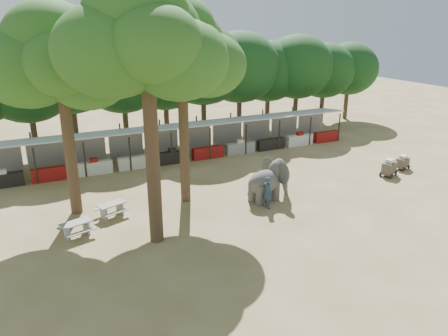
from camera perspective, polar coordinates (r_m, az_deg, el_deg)
name	(u,v)px	position (r m, az deg, el deg)	size (l,w,h in m)	color
ground	(286,232)	(22.13, 8.04, -8.34)	(100.00, 100.00, 0.00)	brown
vendor_stalls	(186,143)	(33.30, -5.03, 3.34)	(28.00, 2.99, 2.80)	#A9ADB2
yard_tree_left	(56,59)	(23.60, -21.13, 13.16)	(7.10, 6.90, 11.02)	#332316
yard_tree_center	(142,40)	(19.13, -10.71, 16.05)	(7.10, 6.90, 12.04)	#332316
yard_tree_back	(178,49)	(23.88, -6.07, 15.15)	(7.10, 6.90, 11.36)	#332316
backdrop_trees	(162,77)	(37.25, -8.10, 11.67)	(46.46, 5.95, 8.33)	#332316
elephant	(269,180)	(25.50, 5.89, -1.60)	(3.15, 2.34, 2.35)	#403E3E
handler	(268,192)	(24.43, 5.72, -3.18)	(0.66, 0.44, 1.84)	#26384C
picnic_table_near	(76,227)	(22.53, -18.72, -7.32)	(1.80, 1.70, 0.74)	gray
picnic_table_far	(112,208)	(24.17, -14.46, -5.08)	(1.84, 1.76, 0.74)	gray
cart_front	(389,168)	(31.41, 20.75, 0.05)	(1.43, 1.22, 1.18)	#3B3329
cart_back	(403,162)	(33.20, 22.30, 0.69)	(1.19, 0.95, 1.02)	#3B3329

